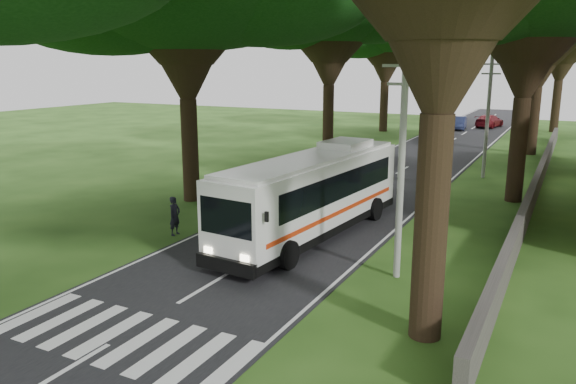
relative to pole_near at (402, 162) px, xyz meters
name	(u,v)px	position (x,y,z in m)	size (l,w,h in m)	color
ground	(168,310)	(-5.50, -6.00, -4.18)	(140.00, 140.00, 0.00)	#203F12
road	(398,173)	(-5.50, 19.00, -4.17)	(8.00, 120.00, 0.04)	black
crosswalk	(122,338)	(-5.50, -8.00, -4.18)	(8.00, 3.00, 0.01)	silver
property_wall	(539,179)	(3.50, 18.00, -3.58)	(0.35, 50.00, 1.20)	#383533
pole_near	(402,162)	(0.00, 0.00, 0.00)	(1.60, 0.24, 8.00)	gray
pole_mid	(488,115)	(0.00, 20.00, 0.00)	(1.60, 0.24, 8.00)	gray
pole_far	(519,98)	(0.00, 40.00, 0.00)	(1.60, 0.24, 8.00)	gray
tree_l_midb	(330,10)	(-13.00, 24.00, 7.31)	(13.62, 13.62, 14.53)	black
tree_l_far	(387,31)	(-14.00, 42.00, 6.61)	(12.77, 12.77, 13.67)	black
tree_r_midb	(543,16)	(2.00, 32.00, 6.88)	(12.85, 12.85, 13.96)	black
tree_r_far	(564,26)	(3.00, 50.00, 7.06)	(12.67, 12.67, 14.11)	black
coach_bus	(314,193)	(-4.69, 3.09, -2.24)	(3.69, 12.39, 3.60)	white
distant_car_a	(437,137)	(-6.30, 34.37, -3.54)	(1.45, 3.60, 1.23)	#9D9DA1
distant_car_b	(459,123)	(-6.81, 47.52, -3.43)	(1.52, 4.36, 1.44)	navy
distant_car_c	(489,121)	(-4.00, 51.34, -3.41)	(2.07, 5.10, 1.48)	maroon
pedestrian	(175,216)	(-10.23, 0.39, -3.31)	(0.64, 0.42, 1.74)	black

